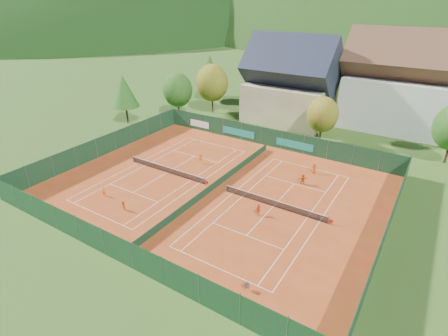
% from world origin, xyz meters
% --- Properties ---
extents(ground, '(600.00, 600.00, 0.00)m').
position_xyz_m(ground, '(0.00, 0.00, -0.02)').
color(ground, '#2B4E18').
rests_on(ground, ground).
extents(clay_pad, '(40.00, 32.00, 0.01)m').
position_xyz_m(clay_pad, '(0.00, 0.00, 0.01)').
color(clay_pad, '#9C3A16').
rests_on(clay_pad, ground).
extents(court_markings_left, '(11.03, 23.83, 0.00)m').
position_xyz_m(court_markings_left, '(-8.00, 0.00, 0.01)').
color(court_markings_left, white).
rests_on(court_markings_left, ground).
extents(court_markings_right, '(11.03, 23.83, 0.00)m').
position_xyz_m(court_markings_right, '(8.00, 0.00, 0.01)').
color(court_markings_right, white).
rests_on(court_markings_right, ground).
extents(tennis_net_left, '(13.30, 0.10, 1.02)m').
position_xyz_m(tennis_net_left, '(-7.85, 0.00, 0.51)').
color(tennis_net_left, '#59595B').
rests_on(tennis_net_left, ground).
extents(tennis_net_right, '(13.30, 0.10, 1.02)m').
position_xyz_m(tennis_net_right, '(8.15, 0.00, 0.51)').
color(tennis_net_right, '#59595B').
rests_on(tennis_net_right, ground).
extents(court_divider, '(0.03, 28.80, 1.00)m').
position_xyz_m(court_divider, '(0.00, 0.00, 0.50)').
color(court_divider, '#13341F').
rests_on(court_divider, ground).
extents(fence_north, '(40.00, 0.10, 3.00)m').
position_xyz_m(fence_north, '(-0.46, 15.99, 1.47)').
color(fence_north, '#13361E').
rests_on(fence_north, ground).
extents(fence_south, '(40.00, 0.04, 3.00)m').
position_xyz_m(fence_south, '(0.00, -16.00, 1.50)').
color(fence_south, '#153A1C').
rests_on(fence_south, ground).
extents(fence_west, '(0.04, 32.00, 3.00)m').
position_xyz_m(fence_west, '(-20.00, 0.00, 1.50)').
color(fence_west, '#153A21').
rests_on(fence_west, ground).
extents(fence_east, '(0.09, 32.00, 3.00)m').
position_xyz_m(fence_east, '(20.00, 0.05, 1.48)').
color(fence_east, '#13361F').
rests_on(fence_east, ground).
extents(chalet, '(16.20, 12.00, 16.00)m').
position_xyz_m(chalet, '(-3.00, 30.00, 6.62)').
color(chalet, beige).
rests_on(chalet, ground).
extents(hotel_block_a, '(21.60, 11.00, 17.25)m').
position_xyz_m(hotel_block_a, '(16.00, 36.00, 7.38)').
color(hotel_block_a, silver).
rests_on(hotel_block_a, ground).
extents(tree_west_front, '(5.72, 5.72, 8.69)m').
position_xyz_m(tree_west_front, '(-22.00, 20.00, 5.39)').
color(tree_west_front, '#4A2B1A').
rests_on(tree_west_front, ground).
extents(tree_west_mid, '(6.44, 6.44, 9.78)m').
position_xyz_m(tree_west_mid, '(-18.00, 26.00, 6.07)').
color(tree_west_mid, '#4C2D1B').
rests_on(tree_west_mid, ground).
extents(tree_west_back, '(5.60, 5.60, 10.00)m').
position_xyz_m(tree_west_back, '(-24.00, 34.00, 6.74)').
color(tree_west_back, '#422A17').
rests_on(tree_west_back, ground).
extents(tree_center, '(5.01, 5.01, 7.60)m').
position_xyz_m(tree_center, '(6.00, 22.00, 4.72)').
color(tree_center, '#472D19').
rests_on(tree_center, ground).
extents(tree_west_side, '(5.04, 5.04, 9.00)m').
position_xyz_m(tree_west_side, '(-28.00, 12.00, 6.06)').
color(tree_west_side, '#4C331B').
rests_on(tree_west_side, ground).
extents(ball_hopper, '(0.34, 0.34, 0.80)m').
position_xyz_m(ball_hopper, '(11.57, -12.75, 0.56)').
color(ball_hopper, slate).
rests_on(ball_hopper, ground).
extents(loose_ball_0, '(0.07, 0.07, 0.07)m').
position_xyz_m(loose_ball_0, '(-7.13, -8.77, 0.03)').
color(loose_ball_0, '#CCD833').
rests_on(loose_ball_0, ground).
extents(loose_ball_1, '(0.07, 0.07, 0.07)m').
position_xyz_m(loose_ball_1, '(7.86, -12.68, 0.03)').
color(loose_ball_1, '#CCD833').
rests_on(loose_ball_1, ground).
extents(loose_ball_2, '(0.07, 0.07, 0.07)m').
position_xyz_m(loose_ball_2, '(4.40, 5.03, 0.03)').
color(loose_ball_2, '#CCD833').
rests_on(loose_ball_2, ground).
extents(player_left_near, '(0.52, 0.48, 1.20)m').
position_xyz_m(player_left_near, '(-10.38, -8.78, 0.60)').
color(player_left_near, orange).
rests_on(player_left_near, ground).
extents(player_left_mid, '(0.73, 0.70, 1.18)m').
position_xyz_m(player_left_mid, '(-5.99, -9.78, 0.59)').
color(player_left_mid, orange).
rests_on(player_left_mid, ground).
extents(player_left_far, '(1.06, 0.80, 1.46)m').
position_xyz_m(player_left_far, '(-5.89, 5.04, 0.73)').
color(player_left_far, '#F55915').
rests_on(player_left_far, ground).
extents(player_right_near, '(0.65, 0.88, 1.39)m').
position_xyz_m(player_right_near, '(7.29, -2.46, 0.69)').
color(player_right_near, '#D14312').
rests_on(player_right_near, ground).
extents(player_right_far_a, '(0.85, 0.77, 1.46)m').
position_xyz_m(player_right_far_a, '(9.08, 10.59, 0.73)').
color(player_right_far_a, '#CA4612').
rests_on(player_right_far_a, ground).
extents(player_right_far_b, '(1.34, 1.17, 1.47)m').
position_xyz_m(player_right_far_b, '(8.89, 6.89, 0.73)').
color(player_right_far_b, '#E05913').
rests_on(player_right_far_b, ground).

